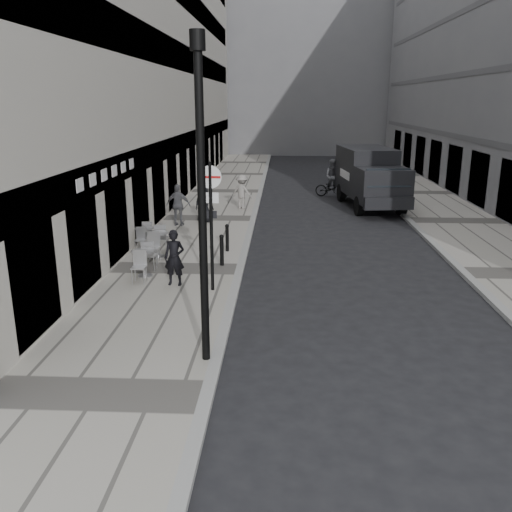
{
  "coord_description": "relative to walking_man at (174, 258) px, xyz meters",
  "views": [
    {
      "loc": [
        1.33,
        -5.89,
        5.23
      ],
      "look_at": [
        0.66,
        7.41,
        1.4
      ],
      "focal_mm": 38.0,
      "sensor_mm": 36.0,
      "label": 1
    }
  ],
  "objects": [
    {
      "name": "ground",
      "position": [
        1.73,
        -8.76,
        -0.92
      ],
      "size": [
        120.0,
        120.0,
        0.0
      ],
      "primitive_type": "plane",
      "color": "black",
      "rests_on": "ground"
    },
    {
      "name": "sidewalk",
      "position": [
        -0.27,
        9.24,
        -0.86
      ],
      "size": [
        4.0,
        60.0,
        0.12
      ],
      "primitive_type": "cube",
      "color": "gray",
      "rests_on": "ground"
    },
    {
      "name": "far_sidewalk",
      "position": [
        10.73,
        9.24,
        -0.86
      ],
      "size": [
        4.0,
        60.0,
        0.12
      ],
      "primitive_type": "cube",
      "color": "gray",
      "rests_on": "ground"
    },
    {
      "name": "building_left",
      "position": [
        -4.27,
        15.74,
        8.08
      ],
      "size": [
        4.0,
        45.0,
        18.0
      ],
      "primitive_type": "cube",
      "color": "#B5B1A5",
      "rests_on": "ground"
    },
    {
      "name": "building_far",
      "position": [
        3.23,
        47.24,
        10.08
      ],
      "size": [
        24.0,
        16.0,
        22.0
      ],
      "primitive_type": "cube",
      "color": "slate",
      "rests_on": "ground"
    },
    {
      "name": "walking_man",
      "position": [
        0.0,
        0.0,
        0.0
      ],
      "size": [
        0.62,
        0.43,
        1.61
      ],
      "primitive_type": "imported",
      "rotation": [
        0.0,
        0.0,
        -0.08
      ],
      "color": "black",
      "rests_on": "sidewalk"
    },
    {
      "name": "sign_post",
      "position": [
        1.13,
        -0.38,
        1.48
      ],
      "size": [
        0.61,
        0.1,
        3.57
      ],
      "rotation": [
        0.0,
        0.0,
        -0.05
      ],
      "color": "black",
      "rests_on": "sidewalk"
    },
    {
      "name": "lamppost",
      "position": [
        1.53,
        -4.58,
        2.7
      ],
      "size": [
        0.28,
        0.28,
        6.3
      ],
      "color": "black",
      "rests_on": "sidewalk"
    },
    {
      "name": "bollard_near",
      "position": [
        1.13,
        3.68,
        -0.35
      ],
      "size": [
        0.12,
        0.12,
        0.91
      ],
      "primitive_type": "cylinder",
      "color": "black",
      "rests_on": "sidewalk"
    },
    {
      "name": "bollard_far",
      "position": [
        1.13,
        1.98,
        -0.33
      ],
      "size": [
        0.13,
        0.13,
        0.95
      ],
      "primitive_type": "cylinder",
      "color": "black",
      "rests_on": "sidewalk"
    },
    {
      "name": "panel_van",
      "position": [
        7.42,
        12.9,
        0.72
      ],
      "size": [
        2.99,
        6.43,
        2.92
      ],
      "rotation": [
        0.0,
        0.0,
        0.12
      ],
      "color": "black",
      "rests_on": "ground"
    },
    {
      "name": "cyclist",
      "position": [
        5.85,
        15.81,
        -0.1
      ],
      "size": [
        2.06,
        1.18,
        2.1
      ],
      "rotation": [
        0.0,
        0.0,
        -0.27
      ],
      "color": "black",
      "rests_on": "ground"
    },
    {
      "name": "pedestrian_a",
      "position": [
        -1.32,
        7.61,
        0.08
      ],
      "size": [
        1.06,
        0.5,
        1.76
      ],
      "primitive_type": "imported",
      "rotation": [
        0.0,
        0.0,
        3.07
      ],
      "color": "#515256",
      "rests_on": "sidewalk"
    },
    {
      "name": "pedestrian_b",
      "position": [
        1.08,
        11.49,
        0.03
      ],
      "size": [
        1.23,
        1.03,
        1.66
      ],
      "primitive_type": "imported",
      "rotation": [
        0.0,
        0.0,
        2.68
      ],
      "color": "gray",
      "rests_on": "sidewalk"
    },
    {
      "name": "pedestrian_c",
      "position": [
        -0.34,
        8.37,
        0.01
      ],
      "size": [
        0.82,
        0.55,
        1.63
      ],
      "primitive_type": "imported",
      "rotation": [
        0.0,
        0.0,
        3.1
      ],
      "color": "black",
      "rests_on": "sidewalk"
    },
    {
      "name": "cafe_table_near",
      "position": [
        -1.87,
        3.96,
        -0.36
      ],
      "size": [
        0.67,
        1.52,
        0.87
      ],
      "color": "#A4A4A6",
      "rests_on": "sidewalk"
    },
    {
      "name": "cafe_table_mid",
      "position": [
        -1.15,
        2.84,
        -0.3
      ],
      "size": [
        0.77,
        1.74,
        0.99
      ],
      "color": "#ACABAE",
      "rests_on": "sidewalk"
    },
    {
      "name": "cafe_table_far",
      "position": [
        -1.07,
        0.73,
        -0.32
      ],
      "size": [
        0.74,
        1.67,
        0.95
      ],
      "color": "#B5B4B7",
      "rests_on": "sidewalk"
    }
  ]
}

